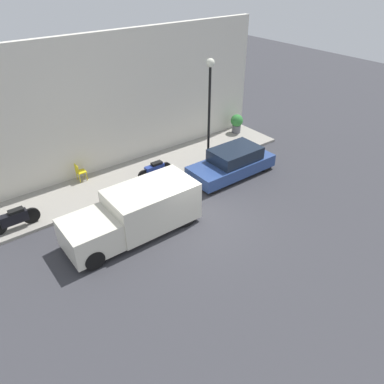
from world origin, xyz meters
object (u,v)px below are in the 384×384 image
motorcycle_black (14,219)px  streetlamp (210,92)px  potted_plant (237,123)px  delivery_van (134,213)px  motorcycle_blue (155,169)px  cafe_chair (79,171)px  parked_car (232,163)px

motorcycle_black → streetlamp: bearing=-91.3°
motorcycle_black → potted_plant: (1.57, -12.96, 0.16)m
delivery_van → streetlamp: bearing=-65.5°
motorcycle_blue → cafe_chair: size_ratio=2.13×
parked_car → delivery_van: 6.06m
motorcycle_blue → motorcycle_black: bearing=91.2°
delivery_van → motorcycle_black: bearing=51.6°
motorcycle_black → cafe_chair: (1.90, -3.42, 0.03)m
streetlamp → parked_car: bearing=-172.5°
delivery_van → streetlamp: size_ratio=1.01×
motorcycle_blue → potted_plant: 6.74m
delivery_van → motorcycle_blue: size_ratio=2.87×
streetlamp → cafe_chair: bearing=70.3°
delivery_van → cafe_chair: (4.74, 0.16, -0.28)m
motorcycle_blue → cafe_chair: (1.77, 2.96, 0.10)m
streetlamp → potted_plant: bearing=-63.8°
motorcycle_black → cafe_chair: cafe_chair is taller
parked_car → streetlamp: bearing=7.5°
delivery_van → motorcycle_black: size_ratio=2.70×
delivery_van → motorcycle_blue: delivery_van is taller
parked_car → motorcycle_black: (1.79, 9.54, -0.06)m
motorcycle_blue → cafe_chair: cafe_chair is taller
potted_plant → motorcycle_black: bearing=96.9°
motorcycle_blue → streetlamp: bearing=-96.6°
delivery_van → potted_plant: size_ratio=4.71×
motorcycle_blue → parked_car: bearing=-121.2°
motorcycle_black → cafe_chair: 3.92m
delivery_van → potted_plant: delivery_van is taller
delivery_van → parked_car: bearing=-80.0°
delivery_van → motorcycle_black: (2.84, 3.58, -0.32)m
potted_plant → cafe_chair: size_ratio=1.30×
delivery_van → cafe_chair: 4.75m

